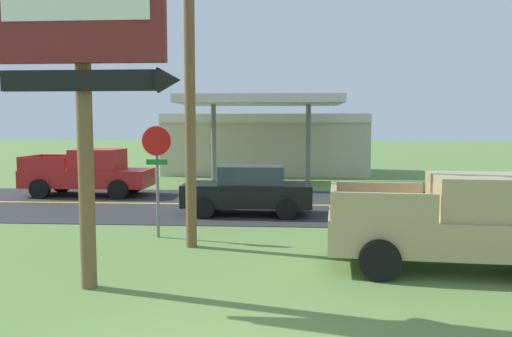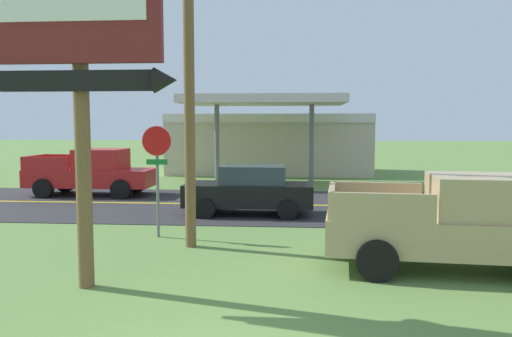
# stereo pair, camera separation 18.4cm
# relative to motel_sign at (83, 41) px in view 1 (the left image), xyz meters

# --- Properties ---
(road_asphalt) EXTENTS (140.00, 8.00, 0.02)m
(road_asphalt) POSITION_rel_motel_sign_xyz_m (2.68, 9.80, -4.41)
(road_asphalt) COLOR #2B2B2D
(road_asphalt) RESTS_ON ground
(road_centre_line) EXTENTS (126.00, 0.20, 0.01)m
(road_centre_line) POSITION_rel_motel_sign_xyz_m (2.68, 9.80, -4.39)
(road_centre_line) COLOR gold
(road_centre_line) RESTS_ON road_asphalt
(motel_sign) EXTENTS (3.33, 0.54, 6.40)m
(motel_sign) POSITION_rel_motel_sign_xyz_m (0.00, 0.00, 0.00)
(motel_sign) COLOR brown
(motel_sign) RESTS_ON ground
(stop_sign) EXTENTS (0.80, 0.08, 2.95)m
(stop_sign) POSITION_rel_motel_sign_xyz_m (0.11, 4.29, -2.39)
(stop_sign) COLOR slate
(stop_sign) RESTS_ON ground
(utility_pole) EXTENTS (1.66, 0.26, 8.94)m
(utility_pole) POSITION_rel_motel_sign_xyz_m (1.20, 3.33, 0.32)
(utility_pole) COLOR brown
(utility_pole) RESTS_ON ground
(gas_station) EXTENTS (12.00, 11.50, 4.40)m
(gas_station) POSITION_rel_motel_sign_xyz_m (2.09, 22.45, -2.47)
(gas_station) COLOR beige
(gas_station) RESTS_ON ground
(pickup_tan_parked_on_lawn) EXTENTS (5.35, 2.59, 1.96)m
(pickup_tan_parked_on_lawn) POSITION_rel_motel_sign_xyz_m (7.07, 1.76, -3.45)
(pickup_tan_parked_on_lawn) COLOR tan
(pickup_tan_parked_on_lawn) RESTS_ON ground
(pickup_red_on_road) EXTENTS (5.20, 2.24, 1.96)m
(pickup_red_on_road) POSITION_rel_motel_sign_xyz_m (-4.79, 11.80, -3.45)
(pickup_red_on_road) COLOR red
(pickup_red_on_road) RESTS_ON ground
(car_black_far_lane) EXTENTS (4.20, 2.00, 1.64)m
(car_black_far_lane) POSITION_rel_motel_sign_xyz_m (2.23, 7.80, -3.58)
(car_black_far_lane) COLOR black
(car_black_far_lane) RESTS_ON ground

